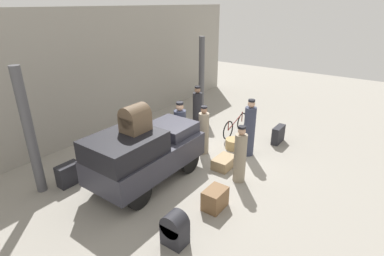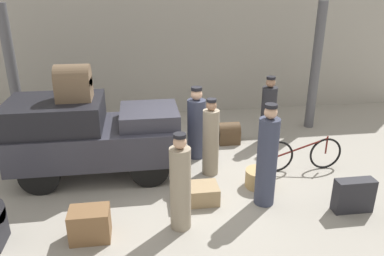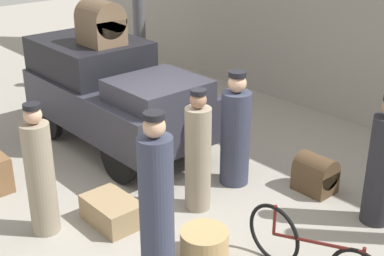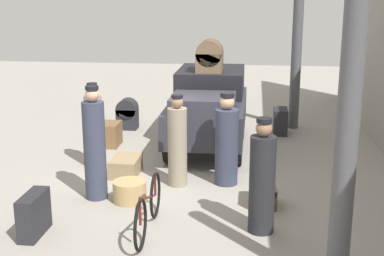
% 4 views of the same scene
% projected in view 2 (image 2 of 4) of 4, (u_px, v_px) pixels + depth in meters
% --- Properties ---
extents(ground_plane, '(30.00, 30.00, 0.00)m').
position_uv_depth(ground_plane, '(184.00, 174.00, 7.79)').
color(ground_plane, gray).
extents(station_building_facade, '(16.00, 0.15, 4.50)m').
position_uv_depth(station_building_facade, '(166.00, 37.00, 10.72)').
color(station_building_facade, gray).
rests_on(station_building_facade, ground).
extents(canopy_pillar_left, '(0.25, 0.25, 3.32)m').
position_uv_depth(canopy_pillar_left, '(13.00, 77.00, 8.78)').
color(canopy_pillar_left, '#4C4C51').
rests_on(canopy_pillar_left, ground).
extents(canopy_pillar_right, '(0.25, 0.25, 3.32)m').
position_uv_depth(canopy_pillar_right, '(316.00, 67.00, 9.77)').
color(canopy_pillar_right, '#4C4C51').
rests_on(canopy_pillar_right, ground).
extents(truck, '(3.30, 1.56, 1.62)m').
position_uv_depth(truck, '(91.00, 133.00, 7.51)').
color(truck, black).
rests_on(truck, ground).
extents(bicycle, '(1.77, 0.04, 0.74)m').
position_uv_depth(bicycle, '(302.00, 155.00, 7.85)').
color(bicycle, black).
rests_on(bicycle, ground).
extents(wicker_basket, '(0.54, 0.54, 0.34)m').
position_uv_depth(wicker_basket, '(259.00, 178.00, 7.29)').
color(wicker_basket, tan).
rests_on(wicker_basket, ground).
extents(porter_with_bicycle, '(0.41, 0.41, 1.64)m').
position_uv_depth(porter_with_bicycle, '(196.00, 126.00, 8.34)').
color(porter_with_bicycle, '#33384C').
rests_on(porter_with_bicycle, ground).
extents(porter_lifting_near_truck, '(0.36, 0.36, 1.88)m').
position_uv_depth(porter_lifting_near_truck, '(267.00, 159.00, 6.49)').
color(porter_lifting_near_truck, '#33384C').
rests_on(porter_lifting_near_truck, ground).
extents(porter_standing_middle, '(0.33, 0.33, 1.62)m').
position_uv_depth(porter_standing_middle, '(211.00, 140.00, 7.58)').
color(porter_standing_middle, gray).
rests_on(porter_standing_middle, ground).
extents(conductor_in_dark_uniform, '(0.34, 0.34, 1.64)m').
position_uv_depth(conductor_in_dark_uniform, '(180.00, 186.00, 5.87)').
color(conductor_in_dark_uniform, gray).
rests_on(conductor_in_dark_uniform, ground).
extents(porter_carrying_trunk, '(0.37, 0.37, 1.66)m').
position_uv_depth(porter_carrying_trunk, '(268.00, 113.00, 9.13)').
color(porter_carrying_trunk, '#232328').
rests_on(porter_carrying_trunk, ground).
extents(trunk_barrel_dark, '(0.52, 0.41, 0.53)m').
position_uv_depth(trunk_barrel_dark, '(229.00, 133.00, 9.24)').
color(trunk_barrel_dark, '#4C3823').
rests_on(trunk_barrel_dark, ground).
extents(trunk_wicker_pale, '(0.61, 0.43, 0.51)m').
position_uv_depth(trunk_wicker_pale, '(90.00, 224.00, 5.77)').
color(trunk_wicker_pale, brown).
rests_on(trunk_wicker_pale, ground).
extents(suitcase_small_leather, '(0.62, 0.32, 0.61)m').
position_uv_depth(suitcase_small_leather, '(45.00, 134.00, 9.03)').
color(suitcase_small_leather, '#232328').
rests_on(suitcase_small_leather, ground).
extents(trunk_umber_medium, '(0.75, 0.49, 0.32)m').
position_uv_depth(trunk_umber_medium, '(197.00, 194.00, 6.78)').
color(trunk_umber_medium, '#937A56').
rests_on(trunk_umber_medium, ground).
extents(suitcase_tan_flat, '(0.68, 0.24, 0.60)m').
position_uv_depth(suitcase_tan_flat, '(354.00, 195.00, 6.46)').
color(suitcase_tan_flat, '#232328').
rests_on(suitcase_tan_flat, ground).
extents(trunk_on_truck_roof, '(0.65, 0.55, 0.69)m').
position_uv_depth(trunk_on_truck_roof, '(73.00, 83.00, 7.10)').
color(trunk_on_truck_roof, brown).
rests_on(trunk_on_truck_roof, truck).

